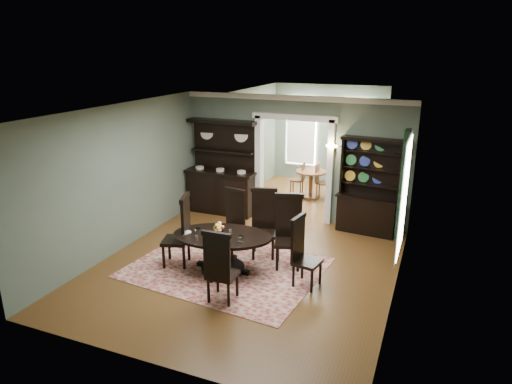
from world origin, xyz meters
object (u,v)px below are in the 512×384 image
at_px(dining_table, 222,246).
at_px(parlor_table, 311,180).
at_px(sideboard, 222,181).
at_px(welsh_dresser, 368,199).

xyz_separation_m(dining_table, parlor_table, (0.34, 4.87, 0.00)).
distance_m(dining_table, sideboard, 3.31).
xyz_separation_m(welsh_dresser, parlor_table, (-1.85, 1.88, -0.27)).
bearing_deg(dining_table, welsh_dresser, 41.53).
xyz_separation_m(sideboard, welsh_dresser, (3.65, 0.04, -0.04)).
bearing_deg(sideboard, dining_table, -64.13).
distance_m(sideboard, parlor_table, 2.65).
relative_size(dining_table, parlor_table, 2.42).
xyz_separation_m(dining_table, sideboard, (-1.46, 2.96, 0.31)).
bearing_deg(parlor_table, welsh_dresser, -45.31).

